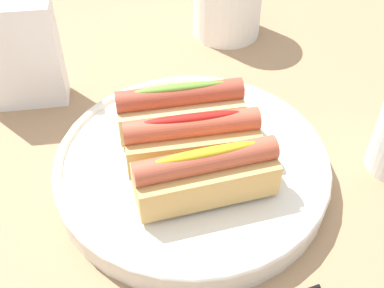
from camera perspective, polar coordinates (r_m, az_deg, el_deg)
The scene contains 6 objects.
ground_plane at distance 0.59m, azimuth -2.42°, elevation -4.44°, with size 2.40×2.40×0.00m, color #9E7A56.
serving_bowl at distance 0.58m, azimuth -0.00°, elevation -2.55°, with size 0.32×0.32×0.03m.
hotdog_front at distance 0.52m, azimuth 1.59°, elevation -3.47°, with size 0.16×0.09×0.06m.
hotdog_back at distance 0.55m, azimuth 0.00°, elevation 0.59°, with size 0.16×0.07×0.06m.
hotdog_side at distance 0.59m, azimuth -1.38°, elevation 4.11°, with size 0.16×0.07×0.06m.
napkin_box at distance 0.70m, azimuth -19.46°, elevation 9.61°, with size 0.11×0.04×0.15m, color white.
Camera 1 is at (0.02, -0.39, 0.44)m, focal length 46.24 mm.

